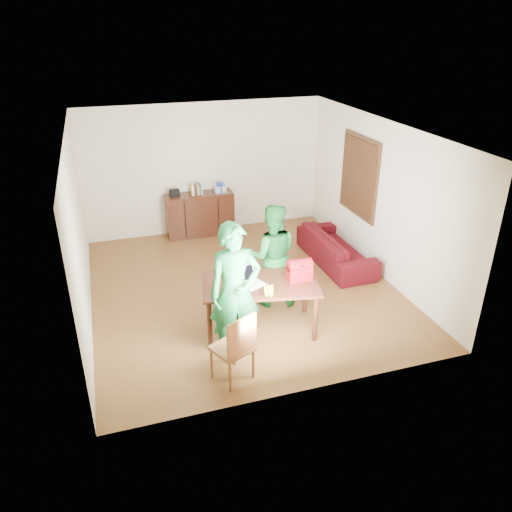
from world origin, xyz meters
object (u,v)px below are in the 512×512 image
object	(u,v)px
table	(260,289)
person_near	(235,292)
chair	(233,360)
person_far	(272,255)
sofa	(336,248)
laptop	(252,283)
red_bag	(299,272)
bottle	(271,289)

from	to	relation	value
table	person_near	bearing A→B (deg)	-125.89
chair	person_far	world-z (taller)	person_far
sofa	chair	bearing A→B (deg)	133.83
laptop	red_bag	bearing A→B (deg)	-24.93
laptop	red_bag	distance (m)	0.72
red_bag	chair	bearing A→B (deg)	-142.62
bottle	red_bag	bearing A→B (deg)	28.20
chair	laptop	distance (m)	1.21
chair	person_near	bearing A→B (deg)	45.91
table	red_bag	xyz separation A→B (m)	(0.57, -0.08, 0.22)
person_near	red_bag	distance (m)	1.14
bottle	red_bag	distance (m)	0.60
red_bag	sofa	size ratio (longest dim) A/B	0.17
chair	bottle	world-z (taller)	chair
person_far	laptop	distance (m)	0.90
chair	person_far	size ratio (longest dim) A/B	0.59
person_far	laptop	size ratio (longest dim) A/B	4.04
chair	person_far	bearing A→B (deg)	31.64
sofa	red_bag	bearing A→B (deg)	139.47
table	sofa	bearing A→B (deg)	51.12
person_far	red_bag	xyz separation A→B (m)	(0.16, -0.75, 0.06)
person_near	bottle	bearing A→B (deg)	9.90
chair	laptop	xyz separation A→B (m)	(0.54, 0.94, 0.53)
person_near	red_bag	size ratio (longest dim) A/B	5.54
person_far	laptop	xyz separation A→B (m)	(-0.55, -0.71, -0.02)
person_near	person_far	size ratio (longest dim) A/B	1.14
table	chair	xyz separation A→B (m)	(-0.68, -0.98, -0.39)
table	person_near	distance (m)	0.73
chair	person_near	xyz separation A→B (m)	(0.18, 0.53, 0.67)
chair	red_bag	world-z (taller)	red_bag
laptop	sofa	size ratio (longest dim) A/B	0.21
person_near	chair	bearing A→B (deg)	-109.35
person_near	bottle	world-z (taller)	person_near
person_far	bottle	bearing A→B (deg)	85.32
person_far	red_bag	size ratio (longest dim) A/B	4.86
bottle	sofa	size ratio (longest dim) A/B	0.09
bottle	person_far	bearing A→B (deg)	70.46
bottle	sofa	distance (m)	2.92
chair	red_bag	distance (m)	1.66
chair	bottle	distance (m)	1.11
chair	laptop	bearing A→B (deg)	35.21
chair	bottle	bearing A→B (deg)	15.70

